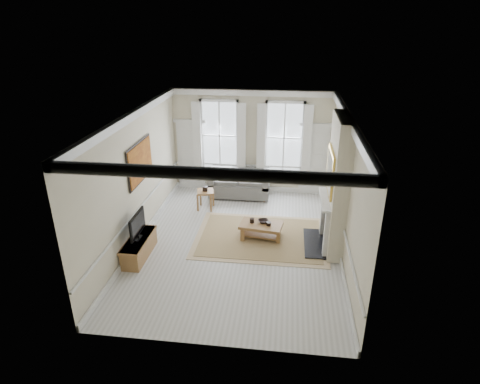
# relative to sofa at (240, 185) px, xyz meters

# --- Properties ---
(floor) EXTENTS (7.20, 7.20, 0.00)m
(floor) POSITION_rel_sofa_xyz_m (0.33, -3.11, -0.37)
(floor) COLOR #B7B5AD
(floor) RESTS_ON ground
(ceiling) EXTENTS (7.20, 7.20, 0.00)m
(ceiling) POSITION_rel_sofa_xyz_m (0.33, -3.11, 3.03)
(ceiling) COLOR white
(ceiling) RESTS_ON back_wall
(back_wall) EXTENTS (5.20, 0.00, 5.20)m
(back_wall) POSITION_rel_sofa_xyz_m (0.33, 0.49, 1.33)
(back_wall) COLOR beige
(back_wall) RESTS_ON floor
(left_wall) EXTENTS (0.00, 7.20, 7.20)m
(left_wall) POSITION_rel_sofa_xyz_m (-2.27, -3.11, 1.33)
(left_wall) COLOR beige
(left_wall) RESTS_ON floor
(right_wall) EXTENTS (0.00, 7.20, 7.20)m
(right_wall) POSITION_rel_sofa_xyz_m (2.93, -3.11, 1.33)
(right_wall) COLOR beige
(right_wall) RESTS_ON floor
(window_left) EXTENTS (1.26, 0.20, 2.20)m
(window_left) POSITION_rel_sofa_xyz_m (-0.72, 0.44, 1.53)
(window_left) COLOR #B2BCC6
(window_left) RESTS_ON back_wall
(window_right) EXTENTS (1.26, 0.20, 2.20)m
(window_right) POSITION_rel_sofa_xyz_m (1.38, 0.44, 1.53)
(window_right) COLOR #B2BCC6
(window_right) RESTS_ON back_wall
(door_left) EXTENTS (0.90, 0.08, 2.30)m
(door_left) POSITION_rel_sofa_xyz_m (-1.72, 0.45, 0.78)
(door_left) COLOR silver
(door_left) RESTS_ON floor
(door_right) EXTENTS (0.90, 0.08, 2.30)m
(door_right) POSITION_rel_sofa_xyz_m (2.38, 0.45, 0.78)
(door_right) COLOR silver
(door_right) RESTS_ON floor
(painting) EXTENTS (0.05, 1.66, 1.06)m
(painting) POSITION_rel_sofa_xyz_m (-2.23, -2.81, 1.68)
(painting) COLOR #BA7120
(painting) RESTS_ON left_wall
(chimney_breast) EXTENTS (0.35, 1.70, 3.38)m
(chimney_breast) POSITION_rel_sofa_xyz_m (2.76, -2.91, 1.33)
(chimney_breast) COLOR beige
(chimney_breast) RESTS_ON floor
(hearth) EXTENTS (0.55, 1.50, 0.05)m
(hearth) POSITION_rel_sofa_xyz_m (2.33, -2.91, -0.34)
(hearth) COLOR black
(hearth) RESTS_ON floor
(fireplace) EXTENTS (0.21, 1.45, 1.33)m
(fireplace) POSITION_rel_sofa_xyz_m (2.53, -2.91, 0.36)
(fireplace) COLOR silver
(fireplace) RESTS_ON floor
(mirror) EXTENTS (0.06, 1.26, 1.06)m
(mirror) POSITION_rel_sofa_xyz_m (2.54, -2.91, 1.68)
(mirror) COLOR gold
(mirror) RESTS_ON chimney_breast
(sofa) EXTENTS (1.95, 0.95, 0.88)m
(sofa) POSITION_rel_sofa_xyz_m (0.00, 0.00, 0.00)
(sofa) COLOR #5A5957
(sofa) RESTS_ON floor
(side_table) EXTENTS (0.58, 0.58, 0.60)m
(side_table) POSITION_rel_sofa_xyz_m (-0.92, -1.14, 0.12)
(side_table) COLOR brown
(side_table) RESTS_ON floor
(rug) EXTENTS (3.50, 2.60, 0.02)m
(rug) POSITION_rel_sofa_xyz_m (0.91, -2.73, -0.36)
(rug) COLOR #957B4D
(rug) RESTS_ON floor
(coffee_table) EXTENTS (1.18, 0.79, 0.41)m
(coffee_table) POSITION_rel_sofa_xyz_m (0.91, -2.73, -0.03)
(coffee_table) COLOR brown
(coffee_table) RESTS_ON rug
(ceramic_pot_a) EXTENTS (0.12, 0.12, 0.12)m
(ceramic_pot_a) POSITION_rel_sofa_xyz_m (0.66, -2.68, 0.11)
(ceramic_pot_a) COLOR black
(ceramic_pot_a) RESTS_ON coffee_table
(ceramic_pot_b) EXTENTS (0.13, 0.13, 0.09)m
(ceramic_pot_b) POSITION_rel_sofa_xyz_m (1.11, -2.78, 0.09)
(ceramic_pot_b) COLOR black
(ceramic_pot_b) RESTS_ON coffee_table
(bowl) EXTENTS (0.33, 0.33, 0.07)m
(bowl) POSITION_rel_sofa_xyz_m (0.96, -2.63, 0.08)
(bowl) COLOR black
(bowl) RESTS_ON coffee_table
(tv_stand) EXTENTS (0.45, 1.39, 0.50)m
(tv_stand) POSITION_rel_sofa_xyz_m (-2.01, -4.01, -0.12)
(tv_stand) COLOR brown
(tv_stand) RESTS_ON floor
(tv) EXTENTS (0.08, 0.90, 0.68)m
(tv) POSITION_rel_sofa_xyz_m (-1.98, -4.01, 0.53)
(tv) COLOR black
(tv) RESTS_ON tv_stand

